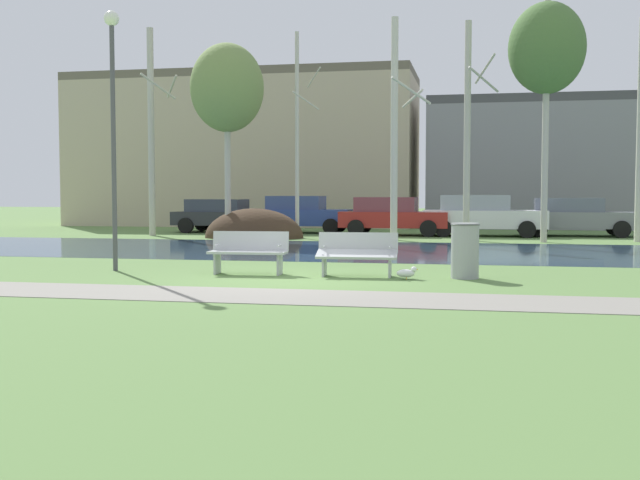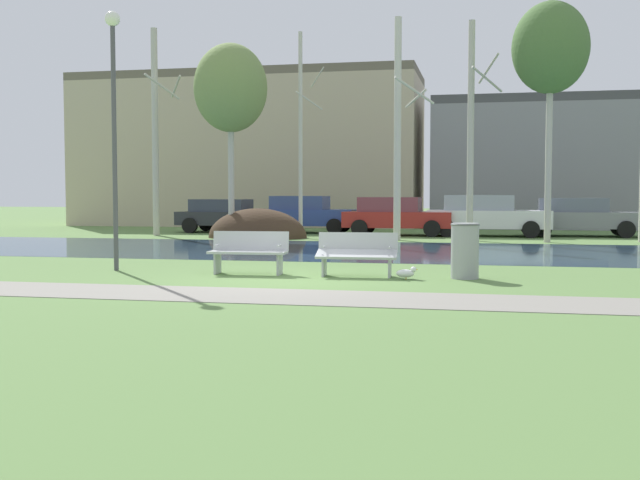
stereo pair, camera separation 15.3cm
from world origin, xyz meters
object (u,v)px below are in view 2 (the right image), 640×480
object	(u,v)px
bench_left	(249,251)
parked_wagon_fourth_white	(486,215)
streetlamp	(114,99)
parked_suv_fifth_grey	(579,216)
parked_hatch_third_red	(396,215)
parked_sedan_second_blue	(305,214)
trash_bin	(465,250)
parked_van_nearest_dark	(227,215)
bench_right	(357,253)
seagull	(406,273)

from	to	relation	value
bench_left	parked_wagon_fourth_white	world-z (taller)	parked_wagon_fourth_white
streetlamp	parked_suv_fifth_grey	bearing A→B (deg)	54.37
parked_hatch_third_red	streetlamp	bearing A→B (deg)	-106.12
streetlamp	parked_sedan_second_blue	size ratio (longest dim) A/B	1.35
trash_bin	parked_van_nearest_dark	world-z (taller)	parked_van_nearest_dark
bench_right	streetlamp	size ratio (longest dim) A/B	0.30
bench_left	parked_sedan_second_blue	bearing A→B (deg)	98.98
parked_suv_fifth_grey	parked_wagon_fourth_white	bearing A→B (deg)	-169.41
streetlamp	parked_suv_fifth_grey	world-z (taller)	streetlamp
parked_hatch_third_red	parked_suv_fifth_grey	world-z (taller)	parked_hatch_third_red
streetlamp	parked_sedan_second_blue	world-z (taller)	streetlamp
bench_right	parked_hatch_third_red	xyz separation A→B (m)	(-0.92, 15.11, 0.31)
bench_right	parked_wagon_fourth_white	world-z (taller)	parked_wagon_fourth_white
parked_hatch_third_red	parked_suv_fifth_grey	size ratio (longest dim) A/B	0.94
parked_hatch_third_red	parked_suv_fifth_grey	bearing A→B (deg)	6.21
bench_right	streetlamp	xyz separation A→B (m)	(-5.25, 0.11, 3.18)
seagull	trash_bin	bearing A→B (deg)	22.06
bench_left	trash_bin	size ratio (longest dim) A/B	1.51
trash_bin	streetlamp	size ratio (longest dim) A/B	0.20
trash_bin	parked_hatch_third_red	bearing A→B (deg)	101.38
bench_right	streetlamp	distance (m)	6.14
bench_left	parked_suv_fifth_grey	xyz separation A→B (m)	(8.29, 15.87, 0.30)
trash_bin	parked_van_nearest_dark	size ratio (longest dim) A/B	0.26
parked_hatch_third_red	bench_right	bearing A→B (deg)	-86.52
parked_sedan_second_blue	parked_suv_fifth_grey	world-z (taller)	parked_sedan_second_blue
parked_hatch_third_red	bench_left	bearing A→B (deg)	-95.03
trash_bin	seagull	world-z (taller)	trash_bin
parked_wagon_fourth_white	parked_sedan_second_blue	bearing A→B (deg)	172.61
bench_left	streetlamp	bearing A→B (deg)	177.85
bench_left	parked_wagon_fourth_white	bearing A→B (deg)	72.50
bench_left	trash_bin	bearing A→B (deg)	0.82
streetlamp	parked_van_nearest_dark	distance (m)	16.34
bench_left	parked_van_nearest_dark	xyz separation A→B (m)	(-5.92, 15.93, 0.27)
seagull	parked_sedan_second_blue	bearing A→B (deg)	109.40
parked_hatch_third_red	parked_sedan_second_blue	bearing A→B (deg)	164.77
trash_bin	seagull	distance (m)	1.25
trash_bin	parked_sedan_second_blue	bearing A→B (deg)	113.24
parked_van_nearest_dark	parked_suv_fifth_grey	xyz separation A→B (m)	(14.21, -0.06, 0.03)
parked_wagon_fourth_white	parked_suv_fifth_grey	bearing A→B (deg)	10.59
parked_hatch_third_red	parked_wagon_fourth_white	size ratio (longest dim) A/B	0.91
parked_van_nearest_dark	trash_bin	bearing A→B (deg)	-57.05
parked_van_nearest_dark	parked_wagon_fourth_white	size ratio (longest dim) A/B	0.90
seagull	parked_suv_fifth_grey	world-z (taller)	parked_suv_fifth_grey
parked_van_nearest_dark	parked_sedan_second_blue	world-z (taller)	parked_sedan_second_blue
parked_van_nearest_dark	parked_suv_fifth_grey	world-z (taller)	parked_suv_fifth_grey
streetlamp	parked_hatch_third_red	bearing A→B (deg)	73.88
parked_van_nearest_dark	seagull	bearing A→B (deg)	-60.59
seagull	parked_van_nearest_dark	size ratio (longest dim) A/B	0.10
bench_right	parked_hatch_third_red	bearing A→B (deg)	93.48
parked_suv_fifth_grey	bench_right	bearing A→B (deg)	-110.84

